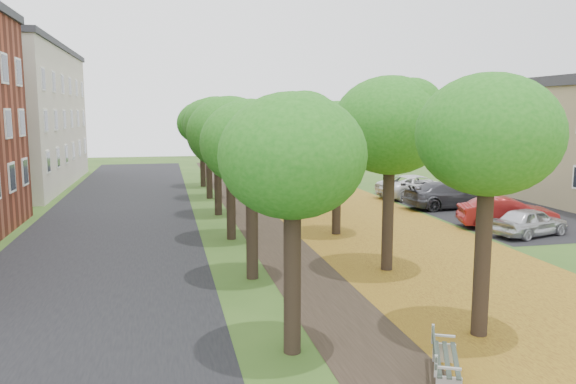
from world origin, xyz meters
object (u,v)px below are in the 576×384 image
bench (444,359)px  car_silver (530,222)px  car_white (417,186)px  car_red (507,213)px  car_grey (449,195)px

bench → car_silver: car_silver is taller
car_silver → car_white: car_white is taller
bench → car_silver: (10.42, 11.72, 0.21)m
car_red → car_silver: bearing=-164.0°
bench → car_grey: 21.83m
car_grey → car_white: 4.10m
car_grey → car_silver: bearing=176.5°
car_red → car_white: (0.00, 9.84, 0.00)m
car_red → bench: bearing=158.3°
car_silver → car_white: bearing=-16.8°
bench → car_white: car_white is taller
bench → car_grey: size_ratio=0.35×
bench → car_grey: car_grey is taller
car_silver → car_red: bearing=-16.8°
bench → car_white: (10.42, 23.29, 0.31)m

